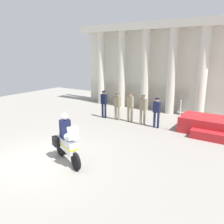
{
  "coord_description": "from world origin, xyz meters",
  "views": [
    {
      "loc": [
        6.6,
        -5.34,
        4.02
      ],
      "look_at": [
        0.89,
        3.29,
        1.35
      ],
      "focal_mm": 36.75,
      "sensor_mm": 36.0,
      "label": 1
    }
  ],
  "objects": [
    {
      "name": "officer_in_row_0",
      "position": [
        -1.61,
        6.15,
        1.02
      ],
      "size": [
        0.4,
        0.26,
        1.72
      ],
      "rotation": [
        0.0,
        0.0,
        3.05
      ],
      "color": "black",
      "rests_on": "ground_plane"
    },
    {
      "name": "officer_in_row_2",
      "position": [
        0.21,
        6.26,
        1.04
      ],
      "size": [
        0.4,
        0.26,
        1.76
      ],
      "rotation": [
        0.0,
        0.0,
        3.05
      ],
      "color": "#847A5B",
      "rests_on": "ground_plane"
    },
    {
      "name": "officer_in_row_3",
      "position": [
        1.1,
        6.15,
        1.03
      ],
      "size": [
        0.4,
        0.26,
        1.74
      ],
      "rotation": [
        0.0,
        0.0,
        3.05
      ],
      "color": "#7A7056",
      "rests_on": "ground_plane"
    },
    {
      "name": "motorcycle_with_rider",
      "position": [
        0.74,
        0.42,
        0.79
      ],
      "size": [
        1.97,
        1.04,
        1.9
      ],
      "rotation": [
        0.0,
        0.0,
        -0.4
      ],
      "color": "black",
      "rests_on": "ground_plane"
    },
    {
      "name": "ground_plane",
      "position": [
        0.0,
        0.0,
        0.0
      ],
      "size": [
        28.0,
        28.0,
        0.0
      ],
      "primitive_type": "plane",
      "color": "gray"
    },
    {
      "name": "officer_in_row_4",
      "position": [
        1.96,
        6.09,
        0.99
      ],
      "size": [
        0.4,
        0.26,
        1.67
      ],
      "rotation": [
        0.0,
        0.0,
        3.05
      ],
      "color": "#191E42",
      "rests_on": "ground_plane"
    },
    {
      "name": "colonnade_backdrop",
      "position": [
        -0.44,
        10.12,
        3.34
      ],
      "size": [
        11.13,
        1.45,
        6.17
      ],
      "color": "beige",
      "rests_on": "ground_plane"
    },
    {
      "name": "officer_in_row_1",
      "position": [
        -0.67,
        6.22,
        0.99
      ],
      "size": [
        0.4,
        0.26,
        1.67
      ],
      "rotation": [
        0.0,
        0.0,
        3.05
      ],
      "color": "#7A7056",
      "rests_on": "ground_plane"
    },
    {
      "name": "reviewing_stand",
      "position": [
        4.89,
        6.76,
        0.39
      ],
      "size": [
        3.43,
        2.23,
        1.72
      ],
      "color": "#B21E23",
      "rests_on": "ground_plane"
    }
  ]
}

